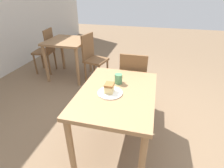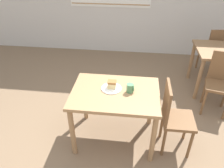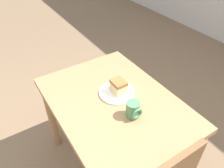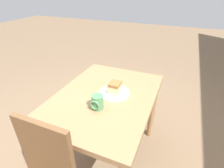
# 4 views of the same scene
# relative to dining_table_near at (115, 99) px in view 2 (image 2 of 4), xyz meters

# --- Properties ---
(ground_plane) EXTENTS (14.00, 14.00, 0.00)m
(ground_plane) POSITION_rel_dining_table_near_xyz_m (0.14, -0.30, -0.63)
(ground_plane) COLOR #7A6047
(dining_table_near) EXTENTS (1.03, 0.75, 0.74)m
(dining_table_near) POSITION_rel_dining_table_near_xyz_m (0.00, 0.00, 0.00)
(dining_table_near) COLOR #9E754C
(dining_table_near) RESTS_ON ground_plane
(dining_table_far) EXTENTS (0.75, 0.75, 0.76)m
(dining_table_far) POSITION_rel_dining_table_near_xyz_m (1.56, 1.33, -0.01)
(dining_table_far) COLOR olive
(dining_table_far) RESTS_ON ground_plane
(chair_near_window) EXTENTS (0.37, 0.37, 0.92)m
(chair_near_window) POSITION_rel_dining_table_near_xyz_m (0.69, -0.08, -0.13)
(chair_near_window) COLOR brown
(chair_near_window) RESTS_ON ground_plane
(chair_far_corner) EXTENTS (0.44, 0.44, 0.92)m
(chair_far_corner) POSITION_rel_dining_table_near_xyz_m (1.45, 0.78, -0.13)
(chair_far_corner) COLOR brown
(chair_far_corner) RESTS_ON ground_plane
(chair_far_opposite) EXTENTS (0.41, 0.41, 0.92)m
(chair_far_opposite) POSITION_rel_dining_table_near_xyz_m (1.65, 1.89, -0.13)
(chair_far_opposite) COLOR brown
(chair_far_opposite) RESTS_ON ground_plane
(plate) EXTENTS (0.24, 0.24, 0.01)m
(plate) POSITION_rel_dining_table_near_xyz_m (-0.05, 0.06, 0.12)
(plate) COLOR white
(plate) RESTS_ON dining_table_near
(cake_slice) EXTENTS (0.10, 0.08, 0.09)m
(cake_slice) POSITION_rel_dining_table_near_xyz_m (-0.05, 0.07, 0.17)
(cake_slice) COLOR #E5CC89
(cake_slice) RESTS_ON plate
(coffee_mug) EXTENTS (0.09, 0.08, 0.10)m
(coffee_mug) POSITION_rel_dining_table_near_xyz_m (0.17, 0.02, 0.16)
(coffee_mug) COLOR #4C8456
(coffee_mug) RESTS_ON dining_table_near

